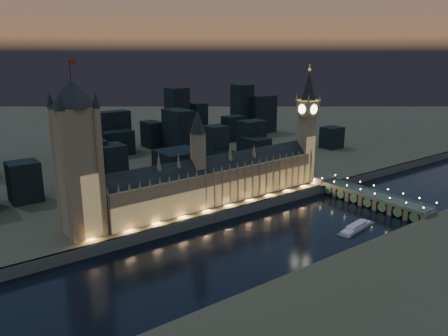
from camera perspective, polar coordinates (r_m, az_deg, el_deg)
ground_plane at (r=323.61m, az=5.16°, el=-8.69°), size 2000.00×2000.00×0.00m
north_bank at (r=776.44m, az=-21.30°, el=4.63°), size 2000.00×960.00×8.00m
embankment_wall at (r=351.32m, az=0.71°, el=-5.97°), size 2000.00×2.50×8.00m
palace_of_westminster at (r=362.03m, az=-0.80°, el=-1.59°), size 202.00×25.26×78.00m
victoria_tower at (r=302.34m, az=-18.62°, el=2.02°), size 31.68×31.68×116.78m
elizabeth_tower at (r=421.06m, az=10.83°, el=6.53°), size 18.00×18.00×110.56m
westminster_bridge at (r=403.04m, az=18.16°, el=-3.66°), size 19.97×113.00×15.90m
river_boat at (r=346.43m, az=16.93°, el=-7.39°), size 42.84×16.59×4.50m
city_backdrop at (r=531.89m, az=-9.95°, el=4.11°), size 463.26×215.63×84.17m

